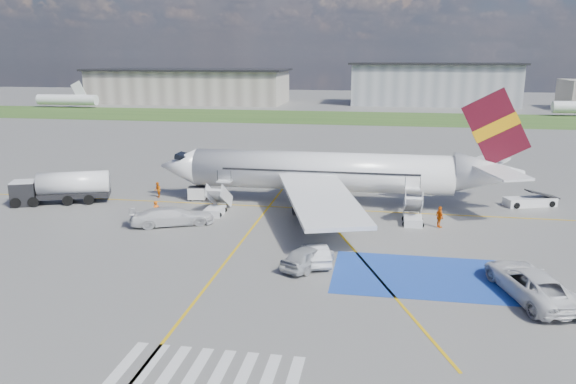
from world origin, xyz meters
name	(u,v)px	position (x,y,z in m)	size (l,w,h in m)	color
ground	(300,249)	(0.00, 0.00, 0.00)	(400.00, 400.00, 0.00)	#60605E
grass_strip	(359,118)	(0.00, 95.00, 0.01)	(400.00, 30.00, 0.01)	#2D4C1E
taxiway_line_main	(318,209)	(0.00, 12.00, 0.01)	(120.00, 0.20, 0.01)	gold
taxiway_line_cross	(198,297)	(-5.00, -10.00, 0.01)	(0.20, 60.00, 0.01)	gold
taxiway_line_diag	(318,209)	(0.00, 12.00, 0.01)	(0.20, 60.00, 0.01)	gold
staging_box	(435,277)	(10.00, -4.00, 0.01)	(14.00, 8.00, 0.01)	#1B41A4
crosswalk	(208,371)	(-1.80, -18.00, 0.01)	(9.00, 4.00, 0.01)	silver
terminal_west	(189,87)	(-55.00, 130.00, 5.00)	(60.00, 22.00, 10.00)	gray
terminal_centre	(433,85)	(20.00, 135.00, 6.00)	(48.00, 18.00, 12.00)	gray
airliner	(336,172)	(1.51, 14.00, 3.39)	(36.81, 32.95, 11.92)	silver
airstairs_fwd	(216,207)	(-9.50, 8.70, 0.62)	(1.90, 5.20, 3.60)	silver
airstairs_aft	(413,216)	(9.00, 8.70, 0.62)	(1.90, 5.20, 3.60)	silver
fuel_tanker	(62,190)	(-26.19, 9.80, 1.36)	(9.72, 5.66, 3.23)	black
gpu_cart	(197,194)	(-12.95, 13.23, 0.66)	(1.90, 1.36, 1.47)	silver
belt_loader	(530,202)	(20.98, 16.84, 0.41)	(5.68, 3.37, 1.64)	silver
car_silver_a	(308,257)	(1.13, -3.81, 0.82)	(1.93, 4.79, 1.63)	#A7AAAE
car_silver_b	(316,254)	(1.61, -2.75, 0.71)	(1.51, 4.33, 1.43)	#B6B9BE
van_white_a	(530,278)	(15.59, -6.21, 1.21)	(2.98, 6.47, 2.43)	silver
van_white_b	(172,213)	(-12.26, 4.44, 1.08)	(2.24, 5.51, 2.16)	silver
crew_fwd	(156,211)	(-14.12, 5.32, 0.95)	(0.69, 0.46, 1.90)	orange
crew_nose	(158,190)	(-17.47, 13.64, 0.83)	(0.81, 0.63, 1.67)	orange
crew_aft	(440,217)	(11.25, 7.72, 0.96)	(1.13, 0.47, 1.93)	#DD630B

